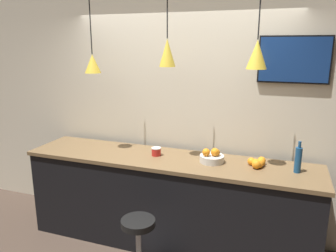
# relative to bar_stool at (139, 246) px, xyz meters

# --- Properties ---
(back_wall) EXTENTS (8.00, 0.06, 2.90)m
(back_wall) POSITION_rel_bar_stool_xyz_m (0.04, 1.13, 1.09)
(back_wall) COLOR beige
(back_wall) RESTS_ON ground_plane
(service_counter) EXTENTS (3.12, 0.68, 0.99)m
(service_counter) POSITION_rel_bar_stool_xyz_m (0.04, 0.68, 0.14)
(service_counter) COLOR black
(service_counter) RESTS_ON ground_plane
(bar_stool) EXTENTS (0.46, 0.46, 0.63)m
(bar_stool) POSITION_rel_bar_stool_xyz_m (0.00, 0.00, 0.00)
(bar_stool) COLOR #B7B7BC
(bar_stool) RESTS_ON ground_plane
(fruit_bowl) EXTENTS (0.25, 0.25, 0.16)m
(fruit_bowl) POSITION_rel_bar_stool_xyz_m (0.51, 0.71, 0.69)
(fruit_bowl) COLOR beige
(fruit_bowl) RESTS_ON service_counter
(orange_pile) EXTENTS (0.17, 0.22, 0.09)m
(orange_pile) POSITION_rel_bar_stool_xyz_m (0.96, 0.74, 0.68)
(orange_pile) COLOR orange
(orange_pile) RESTS_ON service_counter
(juice_bottle) EXTENTS (0.06, 0.06, 0.30)m
(juice_bottle) POSITION_rel_bar_stool_xyz_m (1.32, 0.72, 0.76)
(juice_bottle) COLOR navy
(juice_bottle) RESTS_ON service_counter
(spread_jar) EXTENTS (0.10, 0.10, 0.09)m
(spread_jar) POSITION_rel_bar_stool_xyz_m (-0.10, 0.72, 0.68)
(spread_jar) COLOR red
(spread_jar) RESTS_ON service_counter
(pendant_lamp_left) EXTENTS (0.17, 0.17, 0.94)m
(pendant_lamp_left) POSITION_rel_bar_stool_xyz_m (-0.80, 0.66, 1.61)
(pendant_lamp_left) COLOR black
(pendant_lamp_middle) EXTENTS (0.16, 0.16, 0.85)m
(pendant_lamp_middle) POSITION_rel_bar_stool_xyz_m (0.04, 0.66, 1.73)
(pendant_lamp_middle) COLOR black
(pendant_lamp_right) EXTENTS (0.18, 0.18, 0.85)m
(pendant_lamp_right) POSITION_rel_bar_stool_xyz_m (0.89, 0.66, 1.72)
(pendant_lamp_right) COLOR black
(mounted_tv) EXTENTS (0.68, 0.04, 0.46)m
(mounted_tv) POSITION_rel_bar_stool_xyz_m (1.21, 1.08, 1.66)
(mounted_tv) COLOR black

